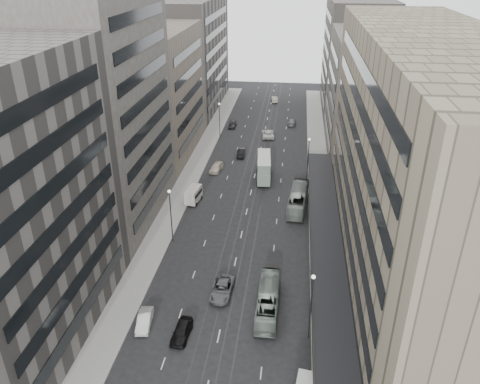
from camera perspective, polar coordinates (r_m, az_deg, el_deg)
The scene contains 26 objects.
ground at distance 57.78m, azimuth -1.63°, elevation -13.04°, with size 220.00×220.00×0.00m, color black.
sidewalk_right at distance 89.46m, azimuth 9.57°, elevation 2.02°, with size 4.00×125.00×0.15m, color gray.
sidewalk_left at distance 91.31m, azimuth -5.64°, elevation 2.80°, with size 4.00×125.00×0.15m, color gray.
department_store at distance 58.16m, azimuth 20.84°, elevation 2.67°, with size 19.20×60.00×30.00m.
building_right_mid at distance 100.10m, azimuth 15.40°, elevation 11.39°, with size 15.00×28.00×24.00m, color #44413B.
building_right_far at distance 128.74m, azimuth 13.86°, elevation 15.76°, with size 15.00×32.00×28.00m, color #5B5651.
building_left_b at distance 71.82m, azimuth -16.93°, elevation 9.47°, with size 15.00×26.00×34.00m, color #44413B.
building_left_c at distance 97.37m, azimuth -10.49°, elevation 11.78°, with size 15.00×28.00×25.00m, color #75675B.
building_left_d at distance 128.17m, azimuth -6.23°, elevation 16.30°, with size 15.00×38.00×28.00m, color #5B5651.
lamp_right_near at distance 50.26m, azimuth 8.71°, elevation -12.83°, with size 0.44×0.44×8.32m.
lamp_right_far at distance 85.05m, azimuth 8.33°, elevation 4.54°, with size 0.44×0.44×8.32m.
lamp_left_near at distance 66.38m, azimuth -8.47°, elevation -2.15°, with size 0.44×0.44×8.32m.
lamp_left_far at distance 105.15m, azimuth -2.51°, elevation 9.16°, with size 0.44×0.44×8.32m.
bus_near at distance 55.68m, azimuth 3.43°, elevation -13.01°, with size 2.35×10.06×2.80m, color gray.
bus_far at distance 76.96m, azimuth 7.09°, elevation -0.87°, with size 2.59×11.07×3.08m, color gray.
double_decker at distance 85.97m, azimuth 2.92°, elevation 3.04°, with size 3.08×8.41×4.51m.
panel_van at distance 78.48m, azimuth -5.70°, elevation -0.31°, with size 2.46×4.30×2.58m.
sedan_0 at distance 53.17m, azimuth -7.13°, elevation -16.48°, with size 1.74×4.32×1.47m, color black.
sedan_1 at distance 55.15m, azimuth -11.57°, elevation -15.07°, with size 1.45×4.16×1.37m, color silver.
sedan_2 at distance 58.26m, azimuth -2.20°, elevation -11.72°, with size 2.48×5.37×1.49m, color #555558.
sedan_4 at distance 90.02m, azimuth -2.89°, elevation 3.04°, with size 1.87×4.66×1.59m, color beige.
sedan_5 at distance 96.88m, azimuth 0.12°, elevation 4.80°, with size 1.53×4.39×1.45m, color black.
sedan_6 at distance 107.78m, azimuth 3.43°, elevation 7.11°, with size 2.62×5.69×1.58m, color silver.
sedan_7 at distance 116.66m, azimuth 6.31°, elevation 8.49°, with size 1.92×4.71×1.37m, color slate.
sedan_8 at distance 114.11m, azimuth -0.93°, elevation 8.25°, with size 1.72×4.29×1.46m, color black.
sedan_9 at distance 135.64m, azimuth 4.25°, elevation 11.22°, with size 1.62×4.63×1.53m, color #A49D88.
Camera 1 is at (6.96, -43.83, 37.00)m, focal length 35.00 mm.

